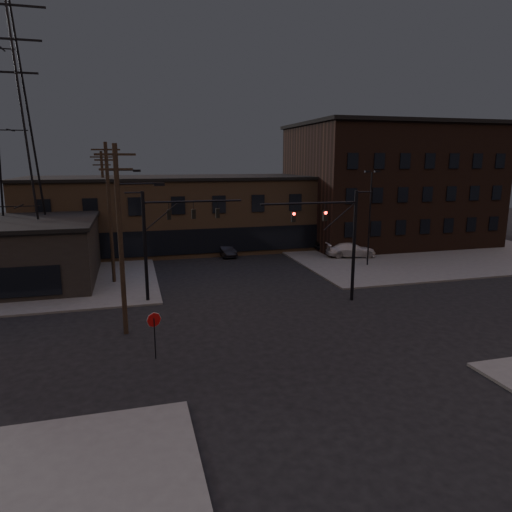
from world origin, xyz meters
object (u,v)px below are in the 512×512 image
Objects in this scene: stop_sign at (154,325)px; parked_car_lot_b at (351,250)px; parked_car_lot_a at (333,243)px; car_crossing at (225,250)px; traffic_signal_far at (163,233)px; traffic_signal_near at (340,235)px.

parked_car_lot_b is at bearing 43.16° from stop_sign.
car_crossing is (-12.35, 0.32, -0.27)m from parked_car_lot_a.
traffic_signal_far reaches higher than car_crossing.
traffic_signal_near reaches higher than stop_sign.
car_crossing is at bearing 104.73° from traffic_signal_near.
parked_car_lot_a is (7.66, 17.52, -4.00)m from traffic_signal_near.
stop_sign is 25.86m from car_crossing.
traffic_signal_near is 19.54m from parked_car_lot_a.
parked_car_lot_a is at bearing 35.40° from traffic_signal_far.
traffic_signal_near is at bearing 147.48° from parked_car_lot_a.
parked_car_lot_a reaches higher than car_crossing.
traffic_signal_far reaches higher than parked_car_lot_a.
parked_car_lot_a is at bearing -9.13° from car_crossing.
traffic_signal_far reaches higher than stop_sign.
traffic_signal_far is at bearing 82.68° from stop_sign.
car_crossing is (-12.50, 4.49, -0.24)m from parked_car_lot_b.
car_crossing is (7.38, 14.35, -4.35)m from traffic_signal_far.
traffic_signal_near is 1.56× the size of parked_car_lot_b.
traffic_signal_near reaches higher than car_crossing.
parked_car_lot_a is at bearing 48.80° from stop_sign.
car_crossing is (8.67, 24.33, -1.18)m from stop_sign.
car_crossing is at bearing 83.30° from parked_car_lot_b.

